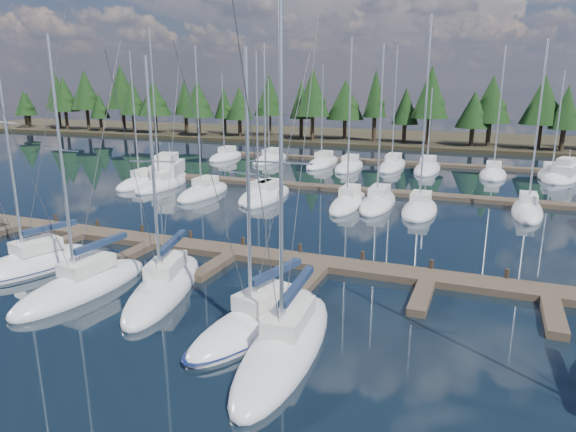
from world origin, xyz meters
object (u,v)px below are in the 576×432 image
at_px(main_dock, 231,255).
at_px(front_sailboat_1, 32,264).
at_px(front_sailboat_2, 83,286).
at_px(front_sailboat_4, 258,322).
at_px(motor_yacht_right, 565,176).
at_px(front_sailboat_3, 164,287).
at_px(front_sailboat_5, 286,345).
at_px(motor_yacht_left, 169,177).

relative_size(main_dock, front_sailboat_1, 2.82).
bearing_deg(front_sailboat_2, front_sailboat_4, -1.93).
bearing_deg(front_sailboat_1, front_sailboat_2, -16.33).
height_order(front_sailboat_4, motor_yacht_right, front_sailboat_4).
height_order(front_sailboat_1, front_sailboat_3, front_sailboat_1).
relative_size(front_sailboat_3, front_sailboat_4, 0.99).
height_order(main_dock, front_sailboat_3, front_sailboat_3).
distance_m(main_dock, front_sailboat_1, 11.75).
bearing_deg(front_sailboat_5, front_sailboat_4, 142.83).
bearing_deg(motor_yacht_right, front_sailboat_3, -118.00).
height_order(front_sailboat_4, motor_yacht_left, front_sailboat_4).
distance_m(front_sailboat_2, front_sailboat_3, 4.32).
bearing_deg(front_sailboat_1, front_sailboat_4, -6.93).
distance_m(front_sailboat_1, front_sailboat_5, 17.89).
distance_m(front_sailboat_4, front_sailboat_5, 2.47).
relative_size(front_sailboat_2, front_sailboat_5, 0.95).
bearing_deg(motor_yacht_right, main_dock, -120.88).
xyz_separation_m(front_sailboat_1, front_sailboat_3, (9.32, -0.03, -0.01)).
bearing_deg(motor_yacht_left, motor_yacht_right, 23.06).
distance_m(motor_yacht_left, motor_yacht_right, 44.77).
xyz_separation_m(front_sailboat_3, motor_yacht_right, (23.36, 43.94, 0.18)).
bearing_deg(motor_yacht_right, motor_yacht_left, -156.94).
distance_m(main_dock, motor_yacht_left, 27.52).
relative_size(main_dock, front_sailboat_2, 3.22).
height_order(main_dock, motor_yacht_left, motor_yacht_left).
bearing_deg(main_dock, front_sailboat_4, -55.22).
bearing_deg(front_sailboat_3, main_dock, 83.08).
height_order(front_sailboat_5, motor_yacht_right, front_sailboat_5).
relative_size(front_sailboat_2, motor_yacht_left, 1.26).
bearing_deg(front_sailboat_4, motor_yacht_left, 130.45).
distance_m(front_sailboat_4, motor_yacht_right, 48.89).
distance_m(main_dock, motor_yacht_right, 44.09).
bearing_deg(front_sailboat_4, front_sailboat_5, -37.17).
bearing_deg(main_dock, front_sailboat_1, -148.91).
distance_m(front_sailboat_3, front_sailboat_4, 6.54).
xyz_separation_m(front_sailboat_2, front_sailboat_5, (12.29, -1.84, -0.00)).
height_order(front_sailboat_3, motor_yacht_left, front_sailboat_3).
bearing_deg(main_dock, motor_yacht_right, 59.12).
xyz_separation_m(main_dock, motor_yacht_left, (-18.57, 20.30, 0.35)).
height_order(main_dock, motor_yacht_right, motor_yacht_right).
xyz_separation_m(front_sailboat_1, front_sailboat_5, (17.57, -3.39, -0.01)).
xyz_separation_m(front_sailboat_2, motor_yacht_right, (27.41, 45.46, 0.17)).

